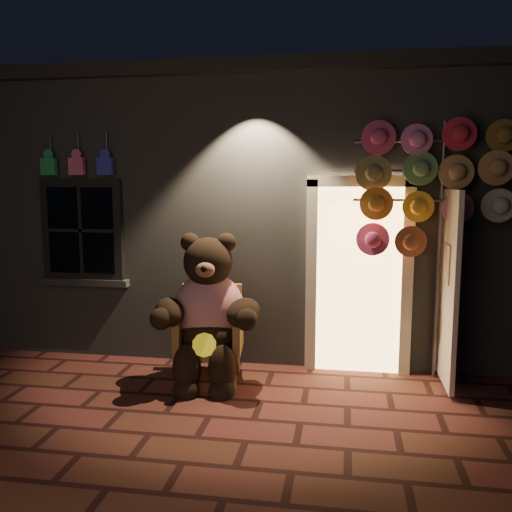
# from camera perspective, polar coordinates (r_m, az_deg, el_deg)

# --- Properties ---
(ground) EXTENTS (60.00, 60.00, 0.00)m
(ground) POSITION_cam_1_polar(r_m,az_deg,el_deg) (5.17, -4.98, -16.48)
(ground) COLOR #5E2823
(ground) RESTS_ON ground
(shop_building) EXTENTS (7.30, 5.95, 3.51)m
(shop_building) POSITION_cam_1_polar(r_m,az_deg,el_deg) (8.64, 1.44, 5.29)
(shop_building) COLOR slate
(shop_building) RESTS_ON ground
(wicker_armchair) EXTENTS (0.76, 0.70, 1.00)m
(wicker_armchair) POSITION_cam_1_polar(r_m,az_deg,el_deg) (5.93, -4.83, -8.09)
(wicker_armchair) COLOR #905A38
(wicker_armchair) RESTS_ON ground
(teddy_bear) EXTENTS (1.21, 1.00, 1.67)m
(teddy_bear) POSITION_cam_1_polar(r_m,az_deg,el_deg) (5.74, -5.08, -6.03)
(teddy_bear) COLOR red
(teddy_bear) RESTS_ON ground
(hat_rack) EXTENTS (1.62, 0.22, 2.77)m
(hat_rack) POSITION_cam_1_polar(r_m,az_deg,el_deg) (5.90, 17.92, 7.38)
(hat_rack) COLOR #59595E
(hat_rack) RESTS_ON ground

